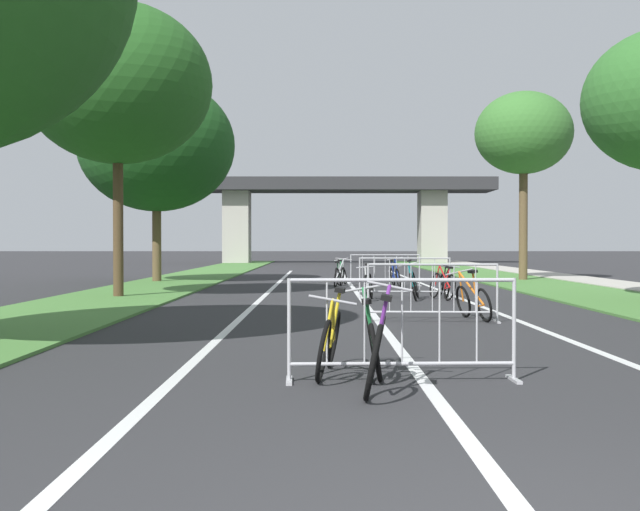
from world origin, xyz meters
name	(u,v)px	position (x,y,z in m)	size (l,w,h in m)	color
grass_verge_left	(179,280)	(-6.27, 26.71, 0.03)	(3.28, 65.28, 0.05)	#477A38
grass_verge_right	(509,280)	(6.27, 26.71, 0.03)	(3.28, 65.28, 0.05)	#477A38
sidewalk_path_right	(578,280)	(8.90, 26.71, 0.04)	(1.98, 65.28, 0.08)	#ADA89E
lane_stripe_center	(354,293)	(0.00, 18.88, 0.00)	(0.14, 37.77, 0.01)	silver
lane_stripe_right_lane	(444,293)	(2.55, 18.88, 0.00)	(0.14, 37.77, 0.01)	silver
lane_stripe_left_lane	(263,293)	(-2.55, 18.88, 0.00)	(0.14, 37.77, 0.01)	silver
overpass_bridge	(331,200)	(0.00, 53.95, 4.59)	(22.79, 4.28, 6.10)	#2D2D30
tree_left_oak_near	(114,84)	(-6.27, 17.08, 5.52)	(4.86, 4.86, 7.59)	#4C3823
tree_left_pine_near	(153,145)	(-7.00, 25.43, 4.98)	(5.68, 5.68, 7.40)	brown
tree_right_maple_mid	(520,134)	(6.64, 26.58, 5.56)	(3.66, 3.66, 7.15)	brown
crowd_barrier_nearest	(398,330)	(-0.22, 4.64, 0.52)	(2.36, 0.51, 1.05)	#ADADB2
crowd_barrier_second	(429,293)	(0.95, 10.73, 0.52)	(2.37, 0.55, 1.05)	#ADADB2
crowd_barrier_third	(401,278)	(1.11, 16.82, 0.52)	(2.37, 0.55, 1.05)	#ADADB2
crowd_barrier_fourth	(382,270)	(1.12, 22.91, 0.52)	(2.37, 0.57, 1.05)	#ADADB2
bicycle_green_0	(337,275)	(-0.35, 23.41, 0.35)	(0.53, 1.56, 0.92)	black
bicycle_blue_1	(391,276)	(1.39, 22.32, 0.36)	(0.51, 1.64, 0.98)	black
bicycle_purple_2	(372,351)	(-0.52, 4.08, 0.38)	(0.58, 1.66, 1.03)	black
bicycle_teal_3	(410,284)	(1.29, 16.38, 0.39)	(0.68, 1.72, 1.00)	black
bicycle_red_4	(439,285)	(2.02, 16.46, 0.37)	(0.53, 1.62, 0.89)	black
bicycle_orange_5	(469,301)	(1.75, 11.12, 0.35)	(0.71, 1.58, 0.93)	black
bicycle_white_6	(365,286)	(0.15, 16.26, 0.36)	(0.51, 1.63, 0.92)	black
bicycle_black_7	(441,284)	(2.19, 17.24, 0.35)	(0.49, 1.58, 0.88)	black
bicycle_yellow_8	(326,341)	(-0.95, 5.03, 0.36)	(0.49, 1.67, 0.92)	black
bicycle_silver_9	(336,276)	(-0.42, 22.32, 0.36)	(0.65, 1.68, 0.94)	black
bicycle_green_10	(369,342)	(-0.49, 5.07, 0.34)	(0.51, 1.60, 0.95)	black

